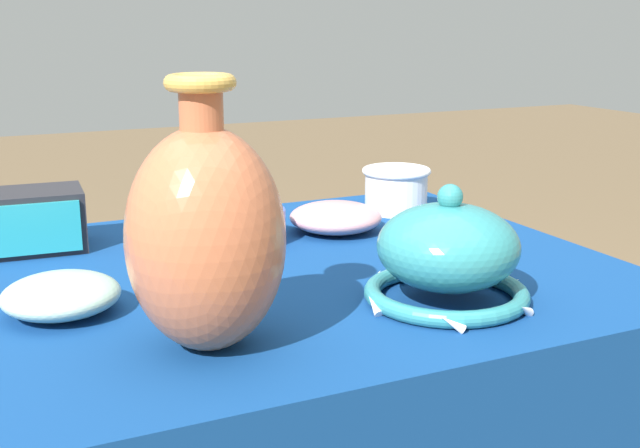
% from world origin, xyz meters
% --- Properties ---
extents(display_table, '(1.10, 0.79, 0.72)m').
position_xyz_m(display_table, '(0.00, -0.02, 0.65)').
color(display_table, olive).
rests_on(display_table, ground_plane).
extents(vase_tall_bulbous, '(0.17, 0.17, 0.30)m').
position_xyz_m(vase_tall_bulbous, '(-0.12, -0.23, 0.85)').
color(vase_tall_bulbous, '#BC6642').
rests_on(vase_tall_bulbous, display_table).
extents(vase_dome_bell, '(0.22, 0.21, 0.16)m').
position_xyz_m(vase_dome_bell, '(0.20, -0.22, 0.78)').
color(vase_dome_bell, teal).
rests_on(vase_dome_bell, display_table).
extents(mosaic_tile_box, '(0.17, 0.13, 0.10)m').
position_xyz_m(mosaic_tile_box, '(-0.25, 0.26, 0.77)').
color(mosaic_tile_box, '#232328').
rests_on(mosaic_tile_box, display_table).
extents(cup_wide_porcelain, '(0.13, 0.13, 0.08)m').
position_xyz_m(cup_wide_porcelain, '(0.40, 0.24, 0.77)').
color(cup_wide_porcelain, white).
rests_on(cup_wide_porcelain, display_table).
extents(pot_squat_cobalt, '(0.13, 0.13, 0.05)m').
position_xyz_m(pot_squat_cobalt, '(0.07, 0.15, 0.75)').
color(pot_squat_cobalt, '#3851A8').
rests_on(pot_squat_cobalt, display_table).
extents(bowl_shallow_rose, '(0.16, 0.16, 0.05)m').
position_xyz_m(bowl_shallow_rose, '(0.23, 0.15, 0.75)').
color(bowl_shallow_rose, '#D19399').
rests_on(bowl_shallow_rose, display_table).
extents(bowl_shallow_celadon, '(0.14, 0.14, 0.05)m').
position_xyz_m(bowl_shallow_celadon, '(-0.25, -0.06, 0.75)').
color(bowl_shallow_celadon, '#A8CCB7').
rests_on(bowl_shallow_celadon, display_table).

